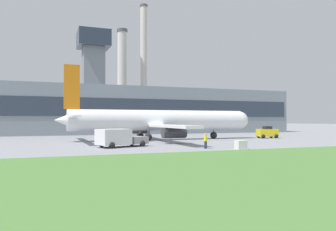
{
  "coord_description": "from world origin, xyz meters",
  "views": [
    {
      "loc": [
        -15.81,
        -46.97,
        3.13
      ],
      "look_at": [
        2.59,
        1.66,
        3.85
      ],
      "focal_mm": 35.0,
      "sensor_mm": 36.0,
      "label": 1
    }
  ],
  "objects_px": {
    "pushback_tug": "(267,133)",
    "ground_crew_person": "(206,141)",
    "baggage_truck": "(119,138)",
    "airplane": "(158,121)"
  },
  "relations": [
    {
      "from": "ground_crew_person",
      "to": "pushback_tug",
      "type": "bearing_deg",
      "value": 37.2
    },
    {
      "from": "pushback_tug",
      "to": "baggage_truck",
      "type": "height_order",
      "value": "baggage_truck"
    },
    {
      "from": "airplane",
      "to": "pushback_tug",
      "type": "height_order",
      "value": "airplane"
    },
    {
      "from": "airplane",
      "to": "pushback_tug",
      "type": "distance_m",
      "value": 19.61
    },
    {
      "from": "airplane",
      "to": "baggage_truck",
      "type": "relative_size",
      "value": 4.99
    },
    {
      "from": "airplane",
      "to": "baggage_truck",
      "type": "xyz_separation_m",
      "value": [
        -8.71,
        -11.22,
        -1.96
      ]
    },
    {
      "from": "pushback_tug",
      "to": "ground_crew_person",
      "type": "height_order",
      "value": "pushback_tug"
    },
    {
      "from": "pushback_tug",
      "to": "ground_crew_person",
      "type": "relative_size",
      "value": 2.2
    },
    {
      "from": "pushback_tug",
      "to": "baggage_truck",
      "type": "bearing_deg",
      "value": -161.23
    },
    {
      "from": "airplane",
      "to": "ground_crew_person",
      "type": "height_order",
      "value": "airplane"
    }
  ]
}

